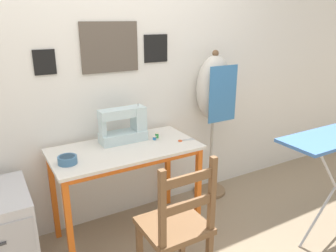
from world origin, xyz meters
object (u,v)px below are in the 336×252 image
thread_spool_mid_table (157,136)px  dress_form (214,95)px  scissors (184,140)px  wooden_chair (176,228)px  thread_spool_near_machine (154,138)px  fabric_bowl (67,160)px  sewing_machine (125,126)px

thread_spool_mid_table → dress_form: dress_form is taller
scissors → wooden_chair: (-0.42, -0.57, -0.32)m
thread_spool_near_machine → thread_spool_mid_table: size_ratio=0.76×
scissors → wooden_chair: 0.78m
fabric_bowl → thread_spool_near_machine: fabric_bowl is taller
fabric_bowl → scissors: size_ratio=0.92×
scissors → thread_spool_mid_table: bearing=134.8°
sewing_machine → thread_spool_mid_table: size_ratio=8.56×
thread_spool_near_machine → wooden_chair: bearing=-107.4°
fabric_bowl → dress_form: size_ratio=0.09×
thread_spool_near_machine → wooden_chair: wooden_chair is taller
thread_spool_near_machine → thread_spool_mid_table: thread_spool_mid_table is taller
wooden_chair → scissors: bearing=53.9°
sewing_machine → wooden_chair: 0.92m
sewing_machine → scissors: 0.48m
sewing_machine → thread_spool_near_machine: (0.21, -0.10, -0.11)m
thread_spool_near_machine → sewing_machine: bearing=153.7°
scissors → fabric_bowl: bearing=178.3°
scissors → wooden_chair: bearing=-126.1°
scissors → thread_spool_mid_table: 0.23m
sewing_machine → dress_form: dress_form is taller
sewing_machine → fabric_bowl: 0.56m
scissors → thread_spool_near_machine: thread_spool_near_machine is taller
thread_spool_mid_table → wooden_chair: bearing=-109.5°
sewing_machine → thread_spool_mid_table: 0.28m
thread_spool_mid_table → dress_form: 0.74m
sewing_machine → thread_spool_mid_table: (0.25, -0.07, -0.11)m
scissors → dress_form: (0.53, 0.31, 0.25)m
sewing_machine → dress_form: 0.95m
fabric_bowl → thread_spool_mid_table: (0.76, 0.13, -0.01)m
thread_spool_mid_table → fabric_bowl: bearing=-170.1°
fabric_bowl → thread_spool_mid_table: fabric_bowl is taller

